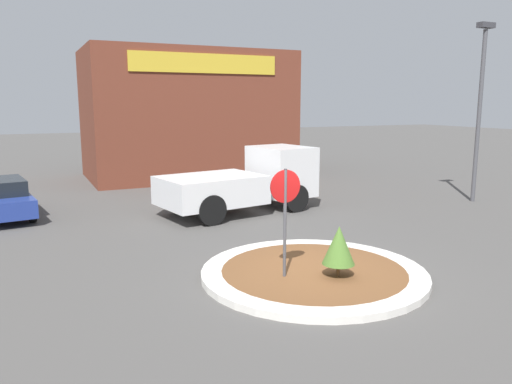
{
  "coord_description": "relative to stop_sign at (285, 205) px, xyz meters",
  "views": [
    {
      "loc": [
        -5.76,
        -9.25,
        3.89
      ],
      "look_at": [
        0.14,
        3.38,
        1.39
      ],
      "focal_mm": 35.0,
      "sensor_mm": 36.0,
      "label": 1
    }
  ],
  "objects": [
    {
      "name": "island_shrub",
      "position": [
        1.05,
        -0.51,
        -0.89
      ],
      "size": [
        0.71,
        0.71,
        1.13
      ],
      "color": "brown",
      "rests_on": "traffic_island"
    },
    {
      "name": "ground_plane",
      "position": [
        0.8,
        0.1,
        -1.75
      ],
      "size": [
        120.0,
        120.0,
        0.0
      ],
      "primitive_type": "plane",
      "color": "#514F4C"
    },
    {
      "name": "light_pole",
      "position": [
        11.18,
        4.91,
        2.24
      ],
      "size": [
        0.7,
        0.3,
        6.86
      ],
      "color": "#4C4C51",
      "rests_on": "ground_plane"
    },
    {
      "name": "utility_truck",
      "position": [
        2.22,
        7.01,
        -0.64
      ],
      "size": [
        5.96,
        3.24,
        2.27
      ],
      "rotation": [
        0.0,
        0.0,
        0.17
      ],
      "color": "white",
      "rests_on": "ground_plane"
    },
    {
      "name": "storefront_building",
      "position": [
        3.07,
        16.64,
        1.51
      ],
      "size": [
        10.33,
        6.07,
        6.51
      ],
      "color": "brown",
      "rests_on": "ground_plane"
    },
    {
      "name": "traffic_island",
      "position": [
        0.8,
        0.1,
        -1.67
      ],
      "size": [
        5.1,
        5.1,
        0.16
      ],
      "color": "silver",
      "rests_on": "ground_plane"
    },
    {
      "name": "stop_sign",
      "position": [
        0.0,
        0.0,
        0.0
      ],
      "size": [
        0.71,
        0.07,
        2.52
      ],
      "color": "#4C4C51",
      "rests_on": "ground_plane"
    }
  ]
}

